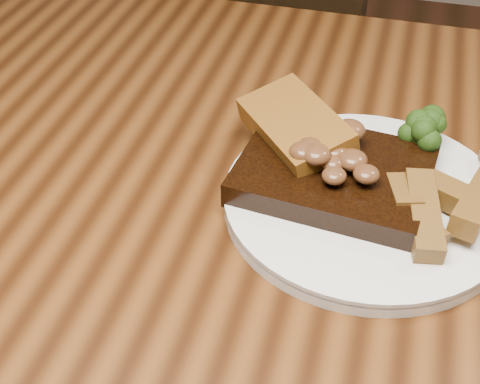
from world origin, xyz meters
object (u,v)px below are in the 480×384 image
(steak, at_px, (334,175))
(potato_wedges, at_px, (450,195))
(garlic_bread, at_px, (295,144))
(chair_far, at_px, (269,76))
(plate, at_px, (366,202))
(dining_table, at_px, (247,300))

(steak, distance_m, potato_wedges, 0.10)
(garlic_bread, bearing_deg, chair_far, 153.51)
(garlic_bread, height_order, potato_wedges, garlic_bread)
(garlic_bread, relative_size, potato_wedges, 0.99)
(plate, distance_m, garlic_bread, 0.09)
(potato_wedges, bearing_deg, plate, -174.03)
(plate, bearing_deg, steak, 165.52)
(dining_table, bearing_deg, plate, 31.14)
(dining_table, height_order, plate, plate)
(steak, bearing_deg, chair_far, 113.73)
(dining_table, relative_size, potato_wedges, 13.33)
(potato_wedges, bearing_deg, dining_table, -158.63)
(steak, xyz_separation_m, garlic_bread, (-0.04, 0.04, 0.00))
(steak, bearing_deg, dining_table, -127.62)
(dining_table, relative_size, steak, 9.46)
(chair_far, xyz_separation_m, garlic_bread, (0.16, -0.61, 0.30))
(dining_table, bearing_deg, chair_far, 101.28)
(dining_table, xyz_separation_m, chair_far, (-0.14, 0.71, -0.18))
(plate, distance_m, potato_wedges, 0.07)
(dining_table, relative_size, garlic_bread, 13.49)
(steak, relative_size, garlic_bread, 1.43)
(chair_far, xyz_separation_m, potato_wedges, (0.31, -0.65, 0.30))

